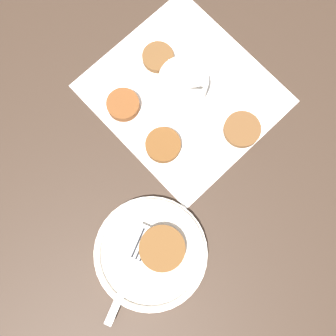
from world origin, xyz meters
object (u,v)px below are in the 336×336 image
fritter_on_plate (162,248)px  fork (134,264)px  serving_plate (151,253)px  sauce_bowl (184,86)px

fritter_on_plate → fork: (0.00, 0.05, -0.00)m
serving_plate → fritter_on_plate: fritter_on_plate is taller
serving_plate → fork: (0.00, 0.03, 0.01)m
fork → sauce_bowl: bearing=-48.0°
fritter_on_plate → fork: bearing=85.2°
fritter_on_plate → serving_plate: bearing=79.4°
fritter_on_plate → fork: fritter_on_plate is taller
sauce_bowl → fork: 0.31m
serving_plate → fork: size_ratio=1.26×
sauce_bowl → fritter_on_plate: bearing=139.8°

